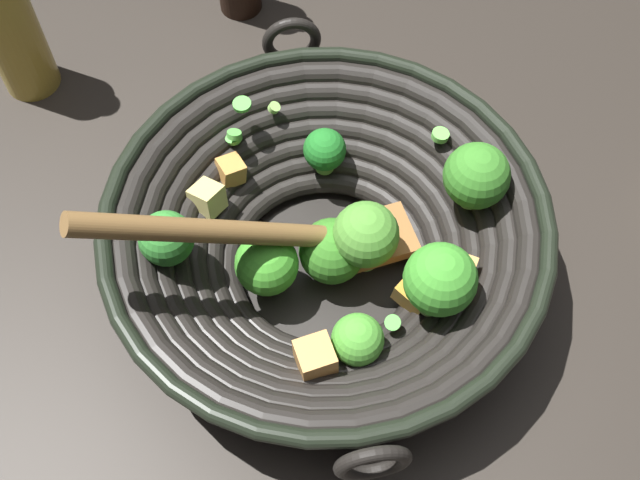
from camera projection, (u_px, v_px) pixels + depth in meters
name	position (u px, v px, depth m)	size (l,w,h in m)	color
ground_plane	(325.00, 273.00, 0.71)	(4.00, 4.00, 0.00)	#28231E
wok	(328.00, 239.00, 0.66)	(0.36, 0.36, 0.19)	black
cooking_oil_bottle	(5.00, 19.00, 0.74)	(0.05, 0.05, 0.21)	gold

